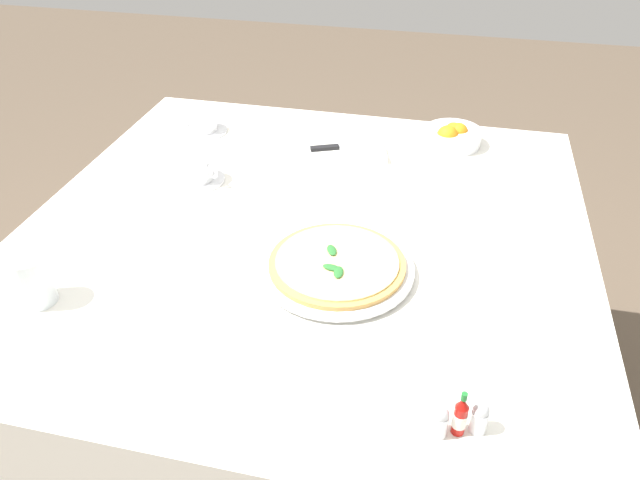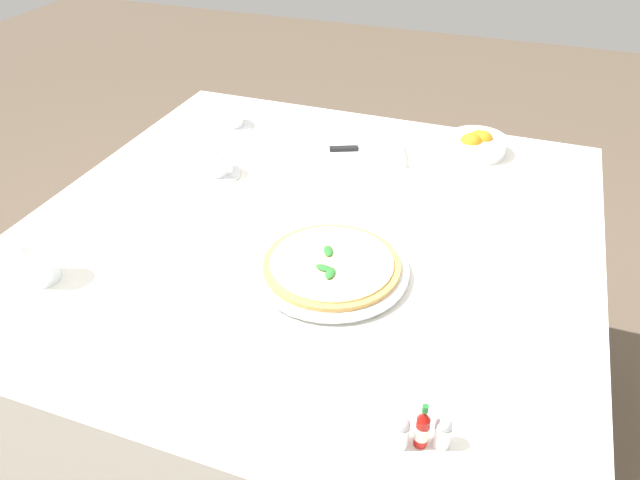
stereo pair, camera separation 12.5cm
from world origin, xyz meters
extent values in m
plane|color=brown|center=(0.00, 0.00, 0.00)|extent=(8.00, 8.00, 0.00)
cube|color=white|center=(0.00, 0.00, 0.72)|extent=(1.22, 1.22, 0.02)
cube|color=white|center=(0.00, 0.61, 0.57)|extent=(1.22, 0.01, 0.28)
cube|color=white|center=(-0.61, 0.00, 0.57)|extent=(0.01, 1.22, 0.28)
cube|color=white|center=(0.61, 0.00, 0.57)|extent=(0.01, 1.22, 0.28)
cylinder|color=brown|center=(-0.52, 0.52, 0.35)|extent=(0.06, 0.06, 0.71)
cylinder|color=brown|center=(0.52, 0.52, 0.35)|extent=(0.06, 0.06, 0.71)
cylinder|color=white|center=(0.10, -0.15, 0.73)|extent=(0.18, 0.18, 0.01)
cylinder|color=white|center=(0.10, -0.15, 0.74)|extent=(0.30, 0.30, 0.01)
cylinder|color=tan|center=(0.10, -0.15, 0.75)|extent=(0.27, 0.27, 0.01)
cylinder|color=#F4DB8E|center=(0.10, -0.15, 0.76)|extent=(0.24, 0.24, 0.00)
ellipsoid|color=#2D7533|center=(0.10, -0.18, 0.76)|extent=(0.04, 0.02, 0.01)
ellipsoid|color=#2D7533|center=(0.11, -0.19, 0.76)|extent=(0.02, 0.04, 0.01)
ellipsoid|color=#2D7533|center=(0.09, -0.12, 0.76)|extent=(0.03, 0.04, 0.01)
cylinder|color=white|center=(-0.40, 0.40, 0.73)|extent=(0.13, 0.13, 0.01)
cylinder|color=white|center=(-0.40, 0.40, 0.76)|extent=(0.08, 0.08, 0.05)
torus|color=white|center=(-0.44, 0.38, 0.76)|extent=(0.03, 0.02, 0.03)
cylinder|color=black|center=(-0.40, 0.40, 0.78)|extent=(0.07, 0.07, 0.00)
cylinder|color=white|center=(-0.30, 0.13, 0.73)|extent=(0.13, 0.13, 0.01)
cylinder|color=white|center=(-0.30, 0.13, 0.77)|extent=(0.08, 0.08, 0.06)
torus|color=white|center=(-0.26, 0.11, 0.77)|extent=(0.04, 0.02, 0.03)
cylinder|color=black|center=(-0.30, 0.13, 0.80)|extent=(0.07, 0.07, 0.00)
cylinder|color=white|center=(-0.42, -0.35, 0.78)|extent=(0.07, 0.07, 0.10)
cylinder|color=silver|center=(-0.42, -0.35, 0.77)|extent=(0.06, 0.06, 0.08)
cube|color=white|center=(0.02, 0.35, 0.74)|extent=(0.25, 0.19, 0.02)
cube|color=silver|center=(0.06, 0.37, 0.75)|extent=(0.12, 0.07, 0.01)
cube|color=black|center=(-0.03, 0.33, 0.75)|extent=(0.08, 0.05, 0.01)
cylinder|color=white|center=(0.30, 0.47, 0.75)|extent=(0.15, 0.15, 0.04)
sphere|color=orange|center=(0.31, 0.47, 0.77)|extent=(0.05, 0.05, 0.05)
sphere|color=orange|center=(0.30, 0.48, 0.77)|extent=(0.05, 0.05, 0.05)
sphere|color=orange|center=(0.28, 0.45, 0.76)|extent=(0.06, 0.06, 0.06)
cylinder|color=#B7140F|center=(0.35, -0.48, 0.76)|extent=(0.02, 0.02, 0.05)
cylinder|color=white|center=(0.35, -0.48, 0.76)|extent=(0.02, 0.02, 0.02)
cone|color=#B7140F|center=(0.35, -0.48, 0.79)|extent=(0.02, 0.02, 0.02)
cylinder|color=#1E722D|center=(0.35, -0.48, 0.81)|extent=(0.01, 0.01, 0.01)
cylinder|color=white|center=(0.38, -0.47, 0.75)|extent=(0.03, 0.03, 0.04)
cylinder|color=white|center=(0.38, -0.47, 0.74)|extent=(0.02, 0.02, 0.03)
sphere|color=silver|center=(0.38, -0.47, 0.77)|extent=(0.02, 0.02, 0.02)
cylinder|color=white|center=(0.32, -0.49, 0.75)|extent=(0.03, 0.03, 0.04)
cylinder|color=#38332D|center=(0.32, -0.49, 0.74)|extent=(0.02, 0.02, 0.03)
sphere|color=silver|center=(0.32, -0.49, 0.77)|extent=(0.02, 0.02, 0.02)
camera|label=1|loc=(0.28, -1.07, 1.47)|focal=33.93mm
camera|label=2|loc=(0.40, -1.03, 1.47)|focal=33.93mm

